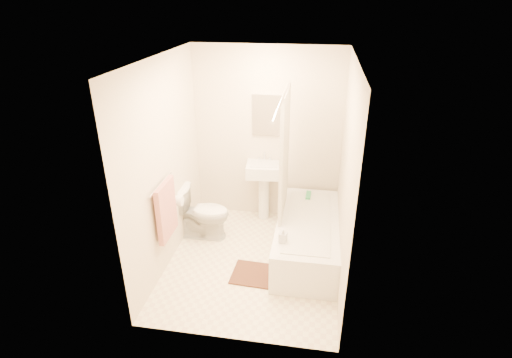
% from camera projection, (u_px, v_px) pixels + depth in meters
% --- Properties ---
extents(floor, '(2.40, 2.40, 0.00)m').
position_uv_depth(floor, '(253.00, 262.00, 4.85)').
color(floor, beige).
rests_on(floor, ground).
extents(ceiling, '(2.40, 2.40, 0.00)m').
position_uv_depth(ceiling, '(252.00, 58.00, 3.83)').
color(ceiling, white).
rests_on(ceiling, ground).
extents(wall_back, '(2.00, 0.02, 2.40)m').
position_uv_depth(wall_back, '(267.00, 136.00, 5.41)').
color(wall_back, beige).
rests_on(wall_back, ground).
extents(wall_left, '(0.02, 2.40, 2.40)m').
position_uv_depth(wall_left, '(165.00, 166.00, 4.49)').
color(wall_left, beige).
rests_on(wall_left, ground).
extents(wall_right, '(0.02, 2.40, 2.40)m').
position_uv_depth(wall_right, '(346.00, 178.00, 4.20)').
color(wall_right, beige).
rests_on(wall_right, ground).
extents(mirror, '(0.40, 0.03, 0.55)m').
position_uv_depth(mirror, '(267.00, 115.00, 5.27)').
color(mirror, white).
rests_on(mirror, wall_back).
extents(curtain_rod, '(0.03, 1.70, 0.03)m').
position_uv_depth(curtain_rod, '(283.00, 98.00, 4.05)').
color(curtain_rod, silver).
rests_on(curtain_rod, wall_back).
extents(shower_curtain, '(0.04, 0.80, 1.55)m').
position_uv_depth(shower_curtain, '(284.00, 155.00, 4.74)').
color(shower_curtain, silver).
rests_on(shower_curtain, curtain_rod).
extents(towel_bar, '(0.02, 0.60, 0.02)m').
position_uv_depth(towel_bar, '(161.00, 184.00, 4.30)').
color(towel_bar, silver).
rests_on(towel_bar, wall_left).
extents(towel, '(0.06, 0.45, 0.66)m').
position_uv_depth(towel, '(166.00, 210.00, 4.43)').
color(towel, '#CC7266').
rests_on(towel, towel_bar).
extents(toilet_paper, '(0.11, 0.12, 0.12)m').
position_uv_depth(toilet_paper, '(178.00, 201.00, 4.80)').
color(toilet_paper, white).
rests_on(toilet_paper, wall_left).
extents(toilet, '(0.72, 0.41, 0.70)m').
position_uv_depth(toilet, '(202.00, 213.00, 5.24)').
color(toilet, white).
rests_on(toilet, floor).
extents(sink, '(0.51, 0.42, 0.93)m').
position_uv_depth(sink, '(264.00, 189.00, 5.60)').
color(sink, white).
rests_on(sink, floor).
extents(bathtub, '(0.74, 1.68, 0.47)m').
position_uv_depth(bathtub, '(307.00, 237.00, 4.93)').
color(bathtub, silver).
rests_on(bathtub, floor).
extents(bath_mat, '(0.61, 0.47, 0.02)m').
position_uv_depth(bath_mat, '(258.00, 275.00, 4.62)').
color(bath_mat, '#522F23').
rests_on(bath_mat, floor).
extents(soap_bottle, '(0.10, 0.10, 0.18)m').
position_uv_depth(soap_bottle, '(283.00, 236.00, 4.36)').
color(soap_bottle, white).
rests_on(soap_bottle, bathtub).
extents(scrub_brush, '(0.07, 0.21, 0.04)m').
position_uv_depth(scrub_brush, '(308.00, 195.00, 5.37)').
color(scrub_brush, '#36A35C').
rests_on(scrub_brush, bathtub).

